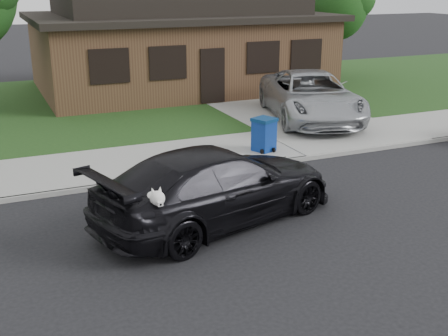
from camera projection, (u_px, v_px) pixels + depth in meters
name	position (u px, v px, depth m)	size (l,w,h in m)	color
ground	(236.00, 232.00, 11.16)	(120.00, 120.00, 0.00)	black
sidewalk	(161.00, 159.00, 15.49)	(60.00, 3.00, 0.12)	gray
curb	(179.00, 176.00, 14.19)	(60.00, 0.12, 0.12)	gray
lawn	(101.00, 104.00, 22.45)	(60.00, 13.00, 0.13)	#193814
driveway	(269.00, 106.00, 22.10)	(4.50, 13.00, 0.14)	gray
sedan	(217.00, 186.00, 11.46)	(5.78, 3.62, 1.56)	black
minivan	(311.00, 96.00, 19.42)	(2.71, 5.87, 1.63)	#ADAFB4
recycling_bin	(264.00, 134.00, 15.94)	(0.75, 0.75, 0.95)	navy
house	(178.00, 42.00, 25.04)	(12.60, 8.60, 4.65)	#422B1C
tree_1	(341.00, 3.00, 27.08)	(3.15, 3.00, 5.25)	#332114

